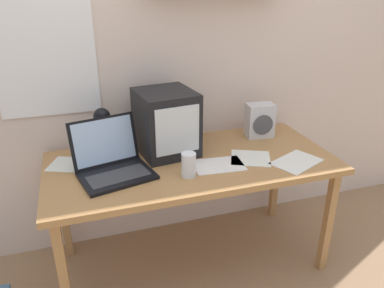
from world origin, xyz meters
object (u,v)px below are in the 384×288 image
Objects in this scene: printed_handout at (251,158)px; loose_paper_near_monitor at (296,162)px; corner_desk at (192,170)px; juice_glass at (189,166)px; space_heater at (260,120)px; open_notebook at (71,164)px; loose_paper_near_laptop at (219,165)px; crt_monitor at (166,122)px; desk_lamp at (103,126)px; laptop at (111,160)px.

loose_paper_near_monitor is at bearing -28.38° from printed_handout.
corner_desk is at bearing 166.16° from printed_handout.
juice_glass is 0.70m from space_heater.
juice_glass is (-0.07, -0.17, 0.12)m from corner_desk.
corner_desk is at bearing -152.40° from space_heater.
loose_paper_near_laptop is at bearing -18.48° from open_notebook.
crt_monitor reaches higher than corner_desk.
loose_paper_near_monitor is (0.65, -0.36, -0.18)m from crt_monitor.
loose_paper_near_laptop is (0.57, -0.31, -0.18)m from desk_lamp.
desk_lamp is (-0.01, 0.21, 0.12)m from laptop.
laptop reaches higher than corner_desk.
laptop is at bearing -179.41° from corner_desk.
printed_handout is (0.43, -0.24, -0.18)m from crt_monitor.
laptop is 1.97× the size of space_heater.
desk_lamp is (-0.35, 0.05, 0.00)m from crt_monitor.
open_notebook reaches higher than corner_desk.
space_heater is (0.59, 0.37, 0.05)m from juice_glass.
desk_lamp is 2.30× the size of juice_glass.
desk_lamp is 0.98m from space_heater.
crt_monitor is 0.35m from desk_lamp.
crt_monitor reaches higher than loose_paper_near_laptop.
corner_desk is 3.78× the size of laptop.
open_notebook is (-0.19, -0.06, -0.18)m from desk_lamp.
desk_lamp reaches higher than space_heater.
space_heater is at bearing 55.38° from printed_handout.
loose_paper_near_laptop is at bearing -136.24° from space_heater.
crt_monitor is 1.14× the size of loose_paper_near_monitor.
juice_glass is at bearing -37.18° from laptop.
loose_paper_near_laptop is (0.12, -0.11, 0.06)m from corner_desk.
crt_monitor reaches higher than open_notebook.
juice_glass is 0.41m from printed_handout.
laptop is 1.51× the size of open_notebook.
laptop is (-0.44, -0.00, 0.13)m from corner_desk.
crt_monitor is 1.31× the size of printed_handout.
crt_monitor is at bearing 130.37° from loose_paper_near_laptop.
crt_monitor reaches higher than desk_lamp.
loose_paper_near_laptop is at bearing 167.55° from loose_paper_near_monitor.
printed_handout is at bearing -13.84° from corner_desk.
corner_desk is 0.56m from desk_lamp.
laptop is at bearing 169.77° from loose_paper_near_laptop.
printed_handout is at bearing -13.33° from open_notebook.
corner_desk is at bearing -18.56° from desk_lamp.
desk_lamp is at bearing 79.75° from laptop.
loose_paper_near_laptop is (-0.40, -0.31, -0.11)m from space_heater.
loose_paper_near_monitor is 0.25m from printed_handout.
printed_handout is (0.32, -0.08, 0.06)m from corner_desk.
loose_paper_near_monitor and printed_handout have the same top height.
juice_glass is 0.45× the size of printed_handout.
corner_desk is at bearing 138.30° from loose_paper_near_laptop.
crt_monitor is 0.57m from open_notebook.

